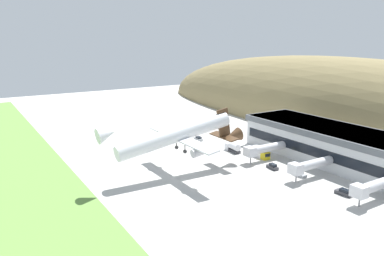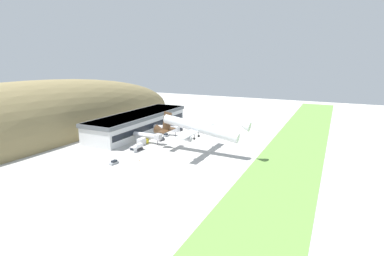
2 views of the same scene
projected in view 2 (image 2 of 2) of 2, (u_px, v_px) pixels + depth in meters
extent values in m
plane|color=#B7B5AF|center=(201.00, 146.00, 146.39)|extent=(385.75, 385.75, 0.00)
cube|color=#669342|center=(290.00, 159.00, 128.45)|extent=(347.18, 26.42, 0.08)
ellipsoid|color=olive|center=(28.00, 139.00, 159.82)|extent=(269.69, 54.83, 61.41)
cube|color=silver|center=(139.00, 123.00, 173.98)|extent=(72.68, 19.43, 11.01)
cube|color=#565B60|center=(139.00, 115.00, 172.96)|extent=(73.88, 20.63, 1.98)
cube|color=black|center=(153.00, 125.00, 169.93)|extent=(69.77, 0.16, 3.08)
cylinder|color=silver|center=(146.00, 135.00, 151.43)|extent=(2.60, 14.55, 2.60)
cube|color=silver|center=(158.00, 137.00, 148.33)|extent=(3.38, 2.86, 2.86)
cylinder|color=slate|center=(157.00, 141.00, 148.99)|extent=(0.36, 0.36, 4.00)
cylinder|color=silver|center=(165.00, 128.00, 167.90)|extent=(2.60, 14.35, 2.60)
cube|color=silver|center=(176.00, 129.00, 164.84)|extent=(3.38, 2.86, 2.86)
cylinder|color=slate|center=(175.00, 133.00, 165.50)|extent=(0.36, 0.36, 4.00)
cylinder|color=silver|center=(180.00, 122.00, 184.46)|extent=(2.60, 13.28, 2.60)
cube|color=silver|center=(189.00, 123.00, 181.63)|extent=(3.38, 2.86, 2.86)
cylinder|color=slate|center=(189.00, 126.00, 182.29)|extent=(0.36, 0.36, 4.00)
cylinder|color=silver|center=(200.00, 128.00, 132.70)|extent=(4.37, 35.91, 9.84)
cone|color=silver|center=(244.00, 126.00, 123.45)|extent=(4.28, 5.41, 4.97)
cone|color=#4C331E|center=(161.00, 130.00, 142.14)|extent=(4.28, 6.27, 5.11)
cube|color=#4C331E|center=(167.00, 121.00, 139.57)|extent=(0.50, 5.22, 9.12)
cube|color=#4C331E|center=(167.00, 130.00, 140.64)|extent=(11.36, 3.08, 0.83)
cube|color=silver|center=(197.00, 130.00, 133.68)|extent=(33.51, 3.63, 1.00)
cylinder|color=#9E9EA3|center=(187.00, 139.00, 124.98)|extent=(2.30, 3.91, 2.83)
cylinder|color=#9E9EA3|center=(207.00, 129.00, 142.59)|extent=(2.30, 3.91, 2.83)
cylinder|color=#2D2D2D|center=(194.00, 136.00, 132.10)|extent=(0.28, 0.28, 2.20)
cylinder|color=#2D2D2D|center=(194.00, 139.00, 132.35)|extent=(0.45, 1.10, 1.10)
cylinder|color=#2D2D2D|center=(199.00, 134.00, 136.31)|extent=(0.28, 0.28, 2.20)
cylinder|color=#2D2D2D|center=(199.00, 136.00, 136.56)|extent=(0.45, 1.10, 1.10)
cylinder|color=#2D2D2D|center=(226.00, 133.00, 127.66)|extent=(0.22, 0.22, 1.98)
cylinder|color=#2D2D2D|center=(226.00, 136.00, 127.89)|extent=(0.30, 0.83, 0.82)
cube|color=#999EA3|center=(166.00, 136.00, 165.32)|extent=(4.29, 1.86, 0.85)
cube|color=black|center=(166.00, 134.00, 164.96)|extent=(2.38, 1.54, 0.70)
cube|color=#333338|center=(180.00, 130.00, 178.36)|extent=(4.44, 2.10, 0.91)
cube|color=black|center=(180.00, 128.00, 178.37)|extent=(2.49, 1.67, 0.74)
cube|color=#999EA3|center=(114.00, 163.00, 121.88)|extent=(4.34, 2.01, 0.82)
cube|color=black|center=(114.00, 161.00, 121.89)|extent=(2.42, 1.63, 0.67)
cube|color=#333338|center=(161.00, 140.00, 156.79)|extent=(4.18, 1.96, 0.91)
cube|color=black|center=(162.00, 138.00, 156.77)|extent=(2.34, 1.56, 0.74)
cube|color=gold|center=(146.00, 141.00, 151.56)|extent=(2.26, 2.47, 2.46)
cube|color=black|center=(147.00, 140.00, 152.43)|extent=(0.15, 2.04, 1.08)
cube|color=silver|center=(141.00, 142.00, 148.52)|extent=(4.72, 2.55, 3.37)
cube|color=silver|center=(133.00, 150.00, 137.08)|extent=(2.35, 2.65, 2.48)
cube|color=black|center=(132.00, 149.00, 136.04)|extent=(0.25, 2.11, 1.09)
cube|color=#38383D|center=(138.00, 149.00, 140.09)|extent=(4.76, 2.59, 0.90)
cylinder|color=silver|center=(138.00, 146.00, 139.72)|extent=(4.54, 2.70, 2.36)
cube|color=orange|center=(140.00, 161.00, 125.52)|extent=(0.52, 0.52, 0.03)
cone|color=orange|center=(140.00, 160.00, 125.46)|extent=(0.40, 0.40, 0.55)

